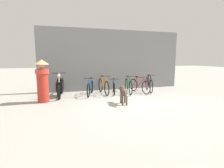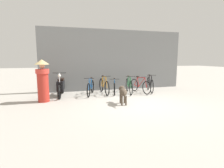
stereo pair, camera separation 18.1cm
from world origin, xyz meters
name	(u,v)px [view 1 (the left image)]	position (x,y,z in m)	size (l,w,h in m)	color
ground_plane	(141,104)	(0.00, 0.00, 0.00)	(60.00, 60.00, 0.00)	#ADA89E
shop_wall_back	(114,60)	(0.00, 3.49, 1.68)	(8.17, 0.20, 3.36)	slate
bicycle_0	(90,88)	(-1.60, 2.27, 0.35)	(0.65, 1.64, 0.87)	black
bicycle_1	(103,86)	(-0.90, 2.43, 0.38)	(0.46, 1.81, 0.93)	black
bicycle_2	(114,87)	(-0.37, 2.32, 0.32)	(0.58, 1.57, 0.79)	black
bicycle_3	(128,86)	(0.37, 2.19, 0.38)	(0.48, 1.73, 0.91)	black
bicycle_4	(139,86)	(0.98, 2.16, 0.36)	(0.49, 1.71, 0.87)	black
bicycle_5	(149,84)	(1.62, 2.28, 0.39)	(0.62, 1.71, 0.93)	black
motorcycle	(60,87)	(-3.00, 2.37, 0.46)	(0.58, 1.90, 1.15)	black
stray_dog	(123,92)	(-0.66, 0.24, 0.47)	(0.39, 1.02, 0.68)	#4C3F33
person_in_robes	(42,80)	(-3.68, 1.46, 0.93)	(0.80, 0.80, 1.73)	#B72D23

